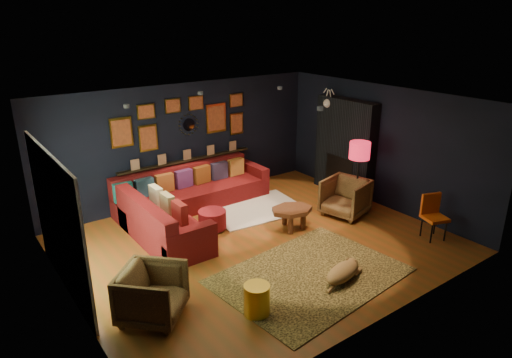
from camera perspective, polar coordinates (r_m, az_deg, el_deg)
floor at (r=8.44m, az=0.40°, el=-8.09°), size 6.50×6.50×0.00m
room_walls at (r=7.82m, az=0.43°, el=2.26°), size 6.50×6.50×6.50m
sectional at (r=9.41m, az=-9.21°, el=-3.10°), size 3.41×2.69×0.86m
ledge at (r=10.20m, az=-8.60°, el=2.35°), size 3.20×0.12×0.04m
gallery_wall at (r=9.99m, az=-9.02°, el=7.24°), size 3.15×0.04×1.02m
sunburst_mirror at (r=10.07m, az=-8.43°, el=6.74°), size 0.47×0.16×0.47m
fireplace at (r=10.62m, az=11.01°, el=3.49°), size 0.31×1.60×2.20m
deer_head at (r=10.75m, az=9.59°, el=9.43°), size 0.50×0.28×0.45m
sliding_door at (r=7.28m, az=-23.49°, el=-5.04°), size 0.06×2.80×2.20m
ceiling_spots at (r=8.22m, az=-2.93°, el=10.07°), size 3.30×2.50×0.06m
shag_rug at (r=9.83m, az=-0.09°, el=-3.74°), size 2.10×1.63×0.03m
leopard_rug at (r=7.55m, az=6.79°, el=-11.86°), size 3.10×2.35×0.02m
coffee_table at (r=8.85m, az=4.52°, el=-4.14°), size 0.96×0.80×0.42m
pouf at (r=8.94m, az=-5.49°, el=-5.05°), size 0.54×0.54×0.36m
armchair_left at (r=6.54m, az=-12.87°, el=-13.54°), size 1.11×1.11×0.83m
armchair_right at (r=9.61m, az=11.11°, el=-2.04°), size 0.96×1.00×0.85m
gold_stool at (r=6.55m, az=0.11°, el=-14.86°), size 0.37×0.37×0.46m
orange_chair at (r=9.09m, az=21.24°, el=-3.94°), size 0.51×0.51×0.85m
floor_lamp at (r=9.51m, az=12.81°, el=3.08°), size 0.42×0.42×1.53m
dog at (r=7.43m, az=10.80°, el=-11.08°), size 1.15×0.76×0.33m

